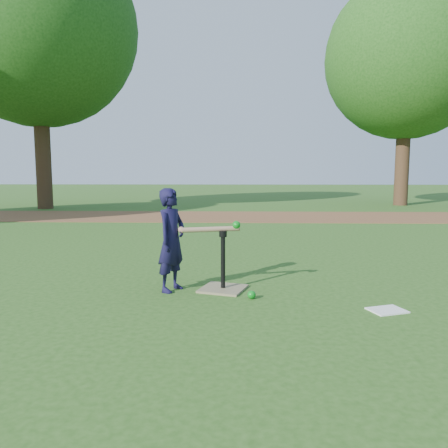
{
  "coord_description": "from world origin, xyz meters",
  "views": [
    {
      "loc": [
        0.51,
        -4.41,
        1.21
      ],
      "look_at": [
        0.34,
        0.29,
        0.65
      ],
      "focal_mm": 35.0,
      "sensor_mm": 36.0,
      "label": 1
    }
  ],
  "objects": [
    {
      "name": "batting_tee",
      "position": [
        0.34,
        -0.01,
        0.11
      ],
      "size": [
        0.54,
        0.54,
        0.61
      ],
      "color": "#847854",
      "rests_on": "ground"
    },
    {
      "name": "wiffle_ball_ground",
      "position": [
        0.63,
        -0.32,
        0.04
      ],
      "size": [
        0.08,
        0.08,
        0.08
      ],
      "primitive_type": "sphere",
      "color": "#0B7F18",
      "rests_on": "ground"
    },
    {
      "name": "ground",
      "position": [
        0.0,
        0.0,
        0.0
      ],
      "size": [
        80.0,
        80.0,
        0.0
      ],
      "primitive_type": "plane",
      "color": "#285116",
      "rests_on": "ground"
    },
    {
      "name": "child",
      "position": [
        -0.18,
        -0.05,
        0.53
      ],
      "size": [
        0.39,
        0.45,
        1.05
      ],
      "primitive_type": "imported",
      "rotation": [
        0.0,
        0.0,
        1.15
      ],
      "color": "black",
      "rests_on": "ground"
    },
    {
      "name": "tree_left",
      "position": [
        -6.0,
        10.0,
        5.87
      ],
      "size": [
        6.4,
        6.4,
        9.08
      ],
      "color": "#382316",
      "rests_on": "ground"
    },
    {
      "name": "tree_right",
      "position": [
        6.5,
        12.0,
        5.29
      ],
      "size": [
        5.8,
        5.8,
        8.21
      ],
      "color": "#382316",
      "rests_on": "ground"
    },
    {
      "name": "swing_action",
      "position": [
        0.25,
        -0.03,
        0.64
      ],
      "size": [
        0.63,
        0.22,
        0.12
      ],
      "color": "tan",
      "rests_on": "ground"
    },
    {
      "name": "dirt_strip",
      "position": [
        0.0,
        7.5,
        0.01
      ],
      "size": [
        24.0,
        3.0,
        0.01
      ],
      "primitive_type": "cube",
      "color": "brown",
      "rests_on": "ground"
    },
    {
      "name": "clipboard",
      "position": [
        1.81,
        -0.65,
        0.01
      ],
      "size": [
        0.36,
        0.32,
        0.01
      ],
      "primitive_type": "cube",
      "rotation": [
        0.0,
        0.0,
        0.35
      ],
      "color": "white",
      "rests_on": "ground"
    }
  ]
}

